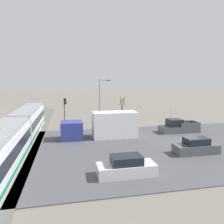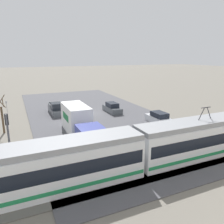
{
  "view_description": "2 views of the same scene",
  "coord_description": "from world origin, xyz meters",
  "px_view_note": "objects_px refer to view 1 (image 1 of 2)",
  "views": [
    {
      "loc": [
        -22.3,
        13.48,
        7.47
      ],
      "look_at": [
        6.2,
        7.54,
        3.12
      ],
      "focal_mm": 35.0,
      "sensor_mm": 36.0,
      "label": 1
    },
    {
      "loc": [
        11.07,
        32.86,
        9.21
      ],
      "look_at": [
        0.96,
        10.23,
        2.77
      ],
      "focal_mm": 35.0,
      "sensor_mm": 36.0,
      "label": 2
    }
  ],
  "objects_px": {
    "street_lamp_near_crossing": "(101,98)",
    "no_parking_sign": "(170,114)",
    "street_tree": "(122,112)",
    "traffic_light_pole": "(65,108)",
    "light_rail_tram": "(18,132)",
    "pickup_truck": "(178,127)",
    "box_truck": "(105,126)",
    "sedan_car_1": "(126,167)",
    "sedan_car_0": "(196,147)"
  },
  "relations": [
    {
      "from": "light_rail_tram",
      "to": "no_parking_sign",
      "type": "bearing_deg",
      "value": -66.39
    },
    {
      "from": "light_rail_tram",
      "to": "box_truck",
      "type": "height_order",
      "value": "light_rail_tram"
    },
    {
      "from": "no_parking_sign",
      "to": "street_tree",
      "type": "bearing_deg",
      "value": 88.33
    },
    {
      "from": "sedan_car_0",
      "to": "street_tree",
      "type": "relative_size",
      "value": 0.95
    },
    {
      "from": "street_lamp_near_crossing",
      "to": "street_tree",
      "type": "bearing_deg",
      "value": -116.38
    },
    {
      "from": "light_rail_tram",
      "to": "sedan_car_0",
      "type": "xyz_separation_m",
      "value": [
        -5.79,
        -17.94,
        -1.01
      ]
    },
    {
      "from": "traffic_light_pole",
      "to": "street_lamp_near_crossing",
      "type": "relative_size",
      "value": 0.62
    },
    {
      "from": "light_rail_tram",
      "to": "pickup_truck",
      "type": "xyz_separation_m",
      "value": [
        2.75,
        -20.64,
        -0.96
      ]
    },
    {
      "from": "sedan_car_0",
      "to": "no_parking_sign",
      "type": "distance_m",
      "value": 16.67
    },
    {
      "from": "light_rail_tram",
      "to": "street_tree",
      "type": "height_order",
      "value": "street_tree"
    },
    {
      "from": "street_lamp_near_crossing",
      "to": "no_parking_sign",
      "type": "xyz_separation_m",
      "value": [
        -1.91,
        -12.0,
        -2.93
      ]
    },
    {
      "from": "light_rail_tram",
      "to": "street_lamp_near_crossing",
      "type": "xyz_separation_m",
      "value": [
        11.97,
        -11.03,
        2.6
      ]
    },
    {
      "from": "street_tree",
      "to": "street_lamp_near_crossing",
      "type": "relative_size",
      "value": 0.63
    },
    {
      "from": "sedan_car_0",
      "to": "street_tree",
      "type": "bearing_deg",
      "value": 12.48
    },
    {
      "from": "sedan_car_1",
      "to": "traffic_light_pole",
      "type": "height_order",
      "value": "traffic_light_pole"
    },
    {
      "from": "sedan_car_0",
      "to": "street_lamp_near_crossing",
      "type": "height_order",
      "value": "street_lamp_near_crossing"
    },
    {
      "from": "street_tree",
      "to": "traffic_light_pole",
      "type": "bearing_deg",
      "value": 95.25
    },
    {
      "from": "box_truck",
      "to": "no_parking_sign",
      "type": "relative_size",
      "value": 4.07
    },
    {
      "from": "traffic_light_pole",
      "to": "street_lamp_near_crossing",
      "type": "bearing_deg",
      "value": -67.38
    },
    {
      "from": "no_parking_sign",
      "to": "pickup_truck",
      "type": "bearing_deg",
      "value": 161.85
    },
    {
      "from": "box_truck",
      "to": "traffic_light_pole",
      "type": "distance_m",
      "value": 8.99
    },
    {
      "from": "traffic_light_pole",
      "to": "no_parking_sign",
      "type": "xyz_separation_m",
      "value": [
        0.61,
        -18.04,
        -1.59
      ]
    },
    {
      "from": "traffic_light_pole",
      "to": "street_tree",
      "type": "relative_size",
      "value": 0.98
    },
    {
      "from": "box_truck",
      "to": "no_parking_sign",
      "type": "height_order",
      "value": "box_truck"
    },
    {
      "from": "light_rail_tram",
      "to": "street_lamp_near_crossing",
      "type": "relative_size",
      "value": 3.73
    },
    {
      "from": "sedan_car_0",
      "to": "street_lamp_near_crossing",
      "type": "bearing_deg",
      "value": 21.24
    },
    {
      "from": "pickup_truck",
      "to": "sedan_car_1",
      "type": "height_order",
      "value": "pickup_truck"
    },
    {
      "from": "pickup_truck",
      "to": "street_lamp_near_crossing",
      "type": "distance_m",
      "value": 13.78
    },
    {
      "from": "sedan_car_1",
      "to": "street_tree",
      "type": "bearing_deg",
      "value": -13.44
    },
    {
      "from": "sedan_car_0",
      "to": "traffic_light_pole",
      "type": "relative_size",
      "value": 0.97
    },
    {
      "from": "sedan_car_0",
      "to": "traffic_light_pole",
      "type": "distance_m",
      "value": 20.13
    },
    {
      "from": "light_rail_tram",
      "to": "pickup_truck",
      "type": "relative_size",
      "value": 5.07
    },
    {
      "from": "pickup_truck",
      "to": "street_lamp_near_crossing",
      "type": "height_order",
      "value": "street_lamp_near_crossing"
    },
    {
      "from": "box_truck",
      "to": "traffic_light_pole",
      "type": "relative_size",
      "value": 2.08
    },
    {
      "from": "pickup_truck",
      "to": "street_tree",
      "type": "bearing_deg",
      "value": 39.62
    },
    {
      "from": "traffic_light_pole",
      "to": "no_parking_sign",
      "type": "relative_size",
      "value": 1.95
    },
    {
      "from": "light_rail_tram",
      "to": "traffic_light_pole",
      "type": "height_order",
      "value": "light_rail_tram"
    },
    {
      "from": "sedan_car_0",
      "to": "street_tree",
      "type": "height_order",
      "value": "street_tree"
    },
    {
      "from": "traffic_light_pole",
      "to": "street_tree",
      "type": "bearing_deg",
      "value": -84.75
    },
    {
      "from": "box_truck",
      "to": "light_rail_tram",
      "type": "bearing_deg",
      "value": 101.84
    },
    {
      "from": "traffic_light_pole",
      "to": "street_lamp_near_crossing",
      "type": "height_order",
      "value": "street_lamp_near_crossing"
    },
    {
      "from": "sedan_car_1",
      "to": "street_lamp_near_crossing",
      "type": "height_order",
      "value": "street_lamp_near_crossing"
    },
    {
      "from": "light_rail_tram",
      "to": "sedan_car_1",
      "type": "bearing_deg",
      "value": -133.58
    },
    {
      "from": "pickup_truck",
      "to": "street_tree",
      "type": "xyz_separation_m",
      "value": [
        7.57,
        6.27,
        1.33
      ]
    },
    {
      "from": "sedan_car_1",
      "to": "street_tree",
      "type": "relative_size",
      "value": 0.97
    },
    {
      "from": "traffic_light_pole",
      "to": "pickup_truck",
      "type": "bearing_deg",
      "value": -113.19
    },
    {
      "from": "pickup_truck",
      "to": "traffic_light_pole",
      "type": "bearing_deg",
      "value": 66.81
    },
    {
      "from": "sedan_car_1",
      "to": "no_parking_sign",
      "type": "distance_m",
      "value": 23.47
    },
    {
      "from": "traffic_light_pole",
      "to": "sedan_car_0",
      "type": "bearing_deg",
      "value": -139.66
    },
    {
      "from": "box_truck",
      "to": "sedan_car_0",
      "type": "bearing_deg",
      "value": -134.54
    }
  ]
}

